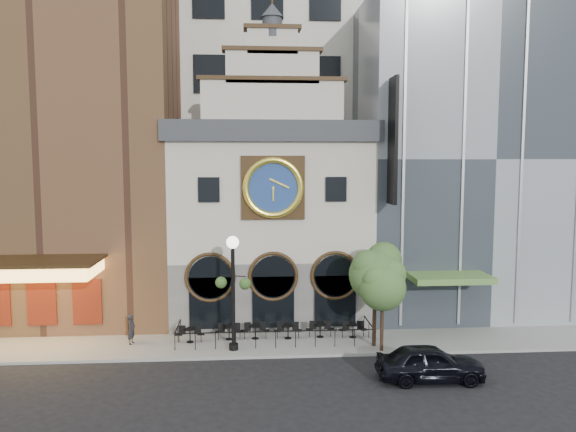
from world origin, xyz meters
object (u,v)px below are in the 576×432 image
(car_right, at_px, (430,363))
(tree_left, at_px, (376,271))
(pedestrian, at_px, (131,329))
(bistro_3, at_px, (288,330))
(lamppost, at_px, (233,280))
(bistro_1, at_px, (229,331))
(bistro_0, at_px, (190,334))
(bistro_2, at_px, (255,331))
(bistro_4, at_px, (320,329))
(tree_right, at_px, (383,284))
(bistro_5, at_px, (353,329))

(car_right, bearing_deg, tree_left, 19.96)
(pedestrian, bearing_deg, bistro_3, -77.97)
(lamppost, distance_m, tree_left, 7.59)
(bistro_1, height_order, bistro_3, same)
(bistro_0, height_order, bistro_1, same)
(bistro_2, height_order, bistro_4, same)
(lamppost, bearing_deg, bistro_2, 73.88)
(bistro_0, relative_size, tree_left, 0.28)
(bistro_3, bearing_deg, pedestrian, -178.02)
(pedestrian, distance_m, lamppost, 6.43)
(bistro_1, height_order, bistro_2, same)
(bistro_0, bearing_deg, pedestrian, -179.60)
(bistro_0, xyz_separation_m, bistro_1, (2.13, 0.32, 0.00))
(bistro_3, xyz_separation_m, car_right, (6.11, -6.10, 0.22))
(pedestrian, distance_m, tree_right, 13.77)
(bistro_2, height_order, tree_right, tree_right)
(bistro_0, height_order, bistro_3, same)
(bistro_3, bearing_deg, bistro_0, -177.11)
(bistro_3, height_order, car_right, car_right)
(bistro_5, relative_size, lamppost, 0.26)
(pedestrian, height_order, tree_left, tree_left)
(bistro_1, relative_size, bistro_3, 1.00)
(bistro_1, distance_m, bistro_5, 6.94)
(bistro_0, relative_size, lamppost, 0.26)
(bistro_0, xyz_separation_m, pedestrian, (-3.14, -0.02, 0.35))
(bistro_2, relative_size, bistro_3, 1.00)
(bistro_0, distance_m, bistro_2, 3.59)
(bistro_3, relative_size, tree_left, 0.28)
(bistro_5, relative_size, tree_left, 0.28)
(bistro_3, height_order, tree_right, tree_right)
(bistro_2, relative_size, lamppost, 0.26)
(bistro_5, bearing_deg, car_right, -67.90)
(tree_right, bearing_deg, tree_left, 104.56)
(bistro_1, height_order, bistro_4, same)
(bistro_5, height_order, lamppost, lamppost)
(bistro_0, height_order, pedestrian, pedestrian)
(car_right, bearing_deg, bistro_3, 46.77)
(bistro_4, bearing_deg, bistro_1, -179.17)
(bistro_5, distance_m, tree_left, 4.00)
(bistro_0, distance_m, tree_left, 10.70)
(pedestrian, bearing_deg, bistro_2, -76.62)
(bistro_3, relative_size, lamppost, 0.26)
(bistro_0, xyz_separation_m, bistro_5, (9.07, 0.20, 0.00))
(bistro_0, distance_m, pedestrian, 3.16)
(bistro_5, bearing_deg, tree_right, -62.90)
(bistro_0, xyz_separation_m, bistro_3, (5.41, 0.27, 0.00))
(bistro_0, height_order, tree_right, tree_right)
(pedestrian, bearing_deg, tree_right, -88.49)
(bistro_3, distance_m, lamppost, 4.74)
(bistro_2, bearing_deg, pedestrian, -176.68)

